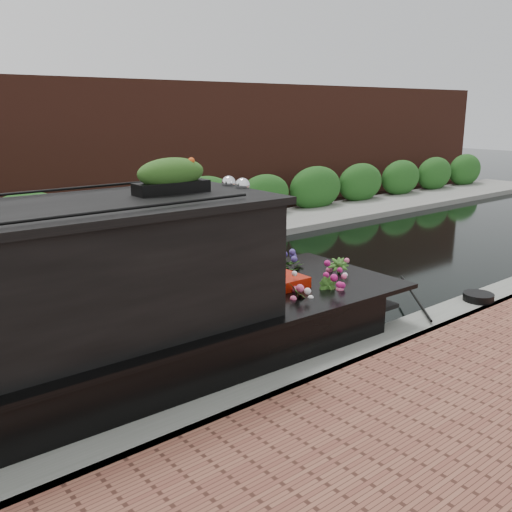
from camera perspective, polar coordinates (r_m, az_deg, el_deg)
ground at (r=9.33m, az=-10.70°, el=-5.93°), size 80.00×80.00×0.00m
near_bank_coping at (r=6.85m, az=3.22°, el=-13.55°), size 40.00×0.60×0.50m
far_bank_path at (r=13.02m, az=-19.71°, el=-0.65°), size 40.00×2.40×0.34m
far_hedge at (r=13.85m, az=-21.00°, el=0.11°), size 40.00×1.10×2.80m
far_brick_wall at (r=15.81m, az=-23.47°, el=1.57°), size 40.00×1.00×8.00m
rope_fender at (r=9.45m, az=9.93°, el=-4.40°), size 0.38×0.43×0.38m
coiled_mooring_rope at (r=9.77m, az=21.35°, el=-3.84°), size 0.48×0.48×0.12m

